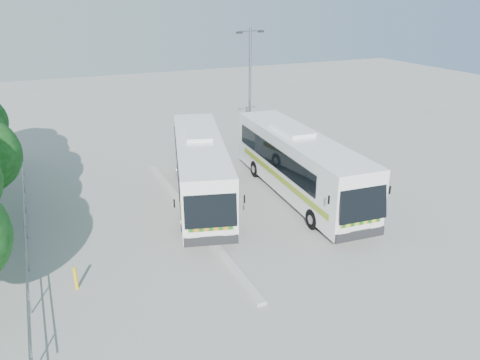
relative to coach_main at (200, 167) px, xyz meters
name	(u,v)px	position (x,y,z in m)	size (l,w,h in m)	color
ground	(249,225)	(1.01, -4.13, -1.84)	(100.00, 100.00, 0.00)	gray
kerb_divider	(192,216)	(-1.29, -2.13, -1.76)	(0.40, 16.00, 0.15)	#B2B2AD
railing	(24,216)	(-8.99, -0.13, -1.10)	(0.06, 22.00, 1.00)	gray
coach_main	(200,167)	(0.00, 0.00, 0.00)	(5.54, 12.29, 3.35)	white
coach_adjacent	(299,163)	(5.11, -1.84, 0.06)	(3.44, 12.66, 3.47)	white
lamppost	(250,88)	(5.59, 5.57, 2.92)	(2.10, 0.60, 8.63)	gray
bollard	(76,278)	(-7.33, -6.21, -1.37)	(0.13, 0.13, 0.93)	gold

